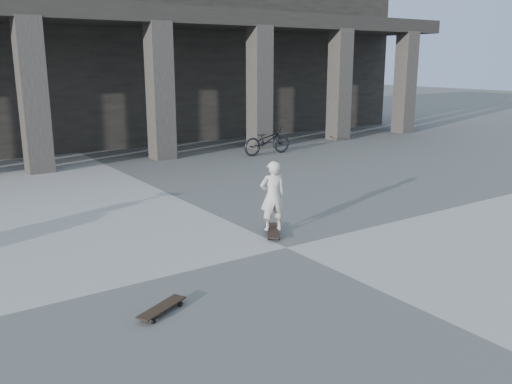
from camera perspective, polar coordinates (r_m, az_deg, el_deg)
ground at (r=8.70m, az=3.20°, el=-5.87°), size 90.00×90.00×0.00m
colonnade at (r=20.87m, az=-20.98°, el=13.19°), size 28.00×8.82×6.00m
longboard at (r=9.31m, az=1.74°, el=-4.09°), size 0.61×0.83×0.09m
skateboard_spare at (r=6.63m, az=-9.88°, el=-11.94°), size 0.73×0.48×0.09m
child at (r=9.14m, az=1.77°, el=-0.41°), size 0.51×0.42×1.20m
bicycle at (r=17.11m, az=1.17°, el=5.46°), size 1.72×0.61×0.90m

